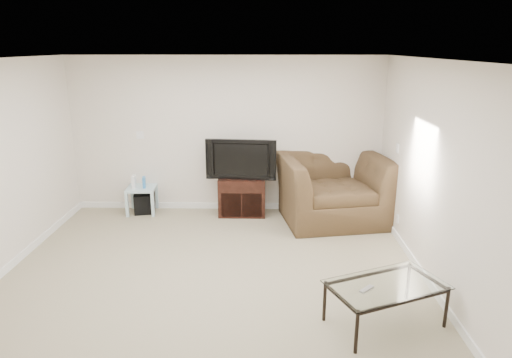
{
  "coord_description": "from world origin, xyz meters",
  "views": [
    {
      "loc": [
        0.63,
        -4.72,
        2.64
      ],
      "look_at": [
        0.5,
        1.2,
        0.9
      ],
      "focal_mm": 32.0,
      "sensor_mm": 36.0,
      "label": 1
    }
  ],
  "objects_px": {
    "side_table": "(142,200)",
    "coffee_table": "(385,304)",
    "subwoofer": "(144,203)",
    "tv_stand": "(242,195)",
    "recliner": "(333,177)",
    "television": "(242,158)"
  },
  "relations": [
    {
      "from": "side_table",
      "to": "coffee_table",
      "type": "xyz_separation_m",
      "value": [
        3.18,
        -3.06,
        -0.0
      ]
    },
    {
      "from": "side_table",
      "to": "subwoofer",
      "type": "height_order",
      "value": "side_table"
    },
    {
      "from": "tv_stand",
      "to": "recliner",
      "type": "distance_m",
      "value": 1.48
    },
    {
      "from": "recliner",
      "to": "coffee_table",
      "type": "distance_m",
      "value": 2.87
    },
    {
      "from": "subwoofer",
      "to": "recliner",
      "type": "relative_size",
      "value": 0.2
    },
    {
      "from": "side_table",
      "to": "tv_stand",
      "type": "bearing_deg",
      "value": 0.0
    },
    {
      "from": "recliner",
      "to": "coffee_table",
      "type": "relative_size",
      "value": 1.42
    },
    {
      "from": "television",
      "to": "coffee_table",
      "type": "relative_size",
      "value": 0.93
    },
    {
      "from": "recliner",
      "to": "coffee_table",
      "type": "bearing_deg",
      "value": -97.56
    },
    {
      "from": "tv_stand",
      "to": "coffee_table",
      "type": "bearing_deg",
      "value": -62.94
    },
    {
      "from": "tv_stand",
      "to": "side_table",
      "type": "xyz_separation_m",
      "value": [
        -1.64,
        0.0,
        -0.09
      ]
    },
    {
      "from": "television",
      "to": "subwoofer",
      "type": "xyz_separation_m",
      "value": [
        -1.61,
        0.05,
        -0.78
      ]
    },
    {
      "from": "tv_stand",
      "to": "side_table",
      "type": "relative_size",
      "value": 1.64
    },
    {
      "from": "side_table",
      "to": "subwoofer",
      "type": "distance_m",
      "value": 0.07
    },
    {
      "from": "television",
      "to": "side_table",
      "type": "height_order",
      "value": "television"
    },
    {
      "from": "television",
      "to": "recliner",
      "type": "bearing_deg",
      "value": -3.3
    },
    {
      "from": "tv_stand",
      "to": "television",
      "type": "bearing_deg",
      "value": -90.0
    },
    {
      "from": "tv_stand",
      "to": "recliner",
      "type": "height_order",
      "value": "recliner"
    },
    {
      "from": "side_table",
      "to": "television",
      "type": "bearing_deg",
      "value": -1.08
    },
    {
      "from": "television",
      "to": "subwoofer",
      "type": "bearing_deg",
      "value": -177.07
    },
    {
      "from": "side_table",
      "to": "recliner",
      "type": "distance_m",
      "value": 3.09
    },
    {
      "from": "coffee_table",
      "to": "side_table",
      "type": "bearing_deg",
      "value": 136.16
    }
  ]
}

